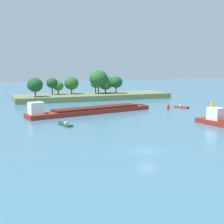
{
  "coord_description": "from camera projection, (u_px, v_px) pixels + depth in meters",
  "views": [
    {
      "loc": [
        -21.05,
        -40.6,
        12.63
      ],
      "look_at": [
        6.47,
        30.9,
        1.2
      ],
      "focal_mm": 51.31,
      "sensor_mm": 36.0,
      "label": 1
    }
  ],
  "objects": [
    {
      "name": "ground_plane",
      "position": [
        146.0,
        151.0,
        46.82
      ],
      "size": [
        400.0,
        400.0,
        0.0
      ],
      "primitive_type": "plane",
      "color": "teal"
    },
    {
      "name": "treeline_island",
      "position": [
        90.0,
        91.0,
        117.0
      ],
      "size": [
        56.34,
        16.06,
        10.6
      ],
      "color": "#66754C",
      "rests_on": "ground"
    },
    {
      "name": "cargo_barge",
      "position": [
        89.0,
        110.0,
        82.76
      ],
      "size": [
        34.72,
        12.52,
        5.7
      ],
      "color": "maroon",
      "rests_on": "ground"
    },
    {
      "name": "tugboat",
      "position": [
        217.0,
        119.0,
        67.21
      ],
      "size": [
        4.85,
        9.41,
        4.83
      ],
      "color": "maroon",
      "rests_on": "ground"
    },
    {
      "name": "small_motorboat",
      "position": [
        181.0,
        107.0,
        93.92
      ],
      "size": [
        3.17,
        4.59,
        0.89
      ],
      "color": "maroon",
      "rests_on": "ground"
    },
    {
      "name": "fishing_skiff",
      "position": [
        65.0,
        125.0,
        66.46
      ],
      "size": [
        2.39,
        4.74,
        0.89
      ],
      "color": "#19472D",
      "rests_on": "ground"
    },
    {
      "name": "channel_buoy_red",
      "position": [
        168.0,
        107.0,
        89.86
      ],
      "size": [
        0.7,
        0.7,
        1.9
      ],
      "color": "red",
      "rests_on": "ground"
    }
  ]
}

